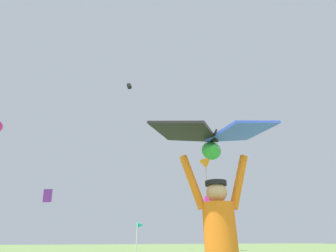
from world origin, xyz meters
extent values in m
cylinder|color=orange|center=(0.05, 0.03, 1.10)|extent=(0.42, 0.42, 0.56)
sphere|color=tan|center=(0.05, 0.03, 1.49)|extent=(0.23, 0.23, 0.23)
cylinder|color=black|center=(0.05, 0.03, 1.59)|extent=(0.30, 0.30, 0.05)
cylinder|color=orange|center=(0.30, -0.04, 1.61)|extent=(0.29, 0.17, 0.62)
cylinder|color=orange|center=(-0.21, 0.11, 1.61)|extent=(0.29, 0.17, 0.62)
cylinder|color=black|center=(0.05, 0.03, 2.12)|extent=(0.19, 0.57, 0.02)
cube|color=blue|center=(0.36, -0.15, 2.19)|extent=(0.77, 0.68, 0.18)
cube|color=black|center=(-0.31, 0.05, 2.19)|extent=(0.91, 0.90, 0.18)
cone|color=green|center=(0.05, 0.03, 2.02)|extent=(0.29, 0.26, 0.24)
pyramid|color=white|center=(10.94, 34.66, 19.66)|extent=(0.90, 0.91, 0.23)
cube|color=black|center=(1.38, 24.63, 19.76)|extent=(0.67, 0.70, 0.94)
cube|color=#DB2393|center=(10.14, 21.01, 4.50)|extent=(0.95, 0.98, 1.25)
cube|color=purple|center=(-5.18, 20.89, 4.45)|extent=(0.87, 0.95, 1.22)
cone|color=orange|center=(10.00, 20.70, 8.46)|extent=(1.67, 1.75, 1.14)
cylinder|color=#A75C15|center=(10.00, 20.70, 7.19)|extent=(0.05, 0.05, 1.66)
cylinder|color=silver|center=(0.71, 8.80, 0.86)|extent=(0.04, 0.04, 1.71)
cone|color=#19B2AD|center=(0.85, 8.80, 1.59)|extent=(0.28, 0.24, 0.24)
camera|label=1|loc=(-1.25, -2.40, 1.02)|focal=25.38mm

